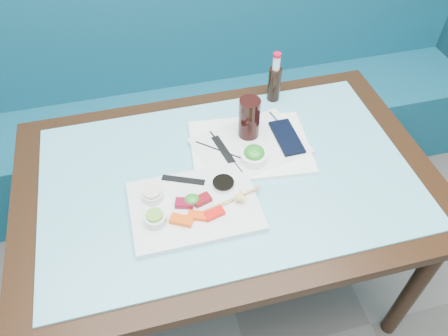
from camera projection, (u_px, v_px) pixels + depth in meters
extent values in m
cube|color=#0F4C61|center=(191.00, 137.00, 2.35)|extent=(3.00, 0.55, 0.45)
cube|color=#0F4C61|center=(177.00, 37.00, 2.15)|extent=(3.00, 0.12, 0.95)
cube|color=black|center=(227.00, 180.00, 1.48)|extent=(1.40, 0.90, 0.04)
cylinder|color=black|center=(414.00, 288.00, 1.61)|extent=(0.06, 0.06, 0.71)
cylinder|color=black|center=(67.00, 201.00, 1.89)|extent=(0.06, 0.06, 0.71)
cylinder|color=black|center=(332.00, 151.00, 2.10)|extent=(0.06, 0.06, 0.71)
cube|color=#63B7C6|center=(227.00, 175.00, 1.46)|extent=(1.22, 0.76, 0.01)
cube|color=silver|center=(195.00, 206.00, 1.35)|extent=(0.39, 0.28, 0.02)
cube|color=#ED4C09|center=(182.00, 220.00, 1.29)|extent=(0.08, 0.06, 0.02)
cube|color=#FF410A|center=(198.00, 216.00, 1.31)|extent=(0.06, 0.05, 0.01)
cube|color=red|center=(214.00, 214.00, 1.31)|extent=(0.07, 0.04, 0.01)
cube|color=maroon|center=(184.00, 203.00, 1.34)|extent=(0.06, 0.05, 0.02)
cube|color=maroon|center=(202.00, 200.00, 1.35)|extent=(0.06, 0.05, 0.02)
ellipsoid|color=#21861F|center=(192.00, 200.00, 1.34)|extent=(0.06, 0.06, 0.03)
cylinder|color=silver|center=(155.00, 219.00, 1.29)|extent=(0.07, 0.07, 0.03)
cylinder|color=#6AA735|center=(154.00, 215.00, 1.28)|extent=(0.05, 0.05, 0.01)
cylinder|color=silver|center=(153.00, 196.00, 1.35)|extent=(0.08, 0.08, 0.03)
cylinder|color=beige|center=(152.00, 192.00, 1.34)|extent=(0.07, 0.07, 0.01)
cylinder|color=white|center=(223.00, 184.00, 1.39)|extent=(0.09, 0.09, 0.01)
cylinder|color=black|center=(223.00, 182.00, 1.38)|extent=(0.09, 0.09, 0.01)
cone|color=#F3D073|center=(242.00, 198.00, 1.33)|extent=(0.05, 0.05, 0.04)
cube|color=black|center=(183.00, 180.00, 1.41)|extent=(0.14, 0.08, 0.00)
cylinder|color=#9F6F4A|center=(230.00, 200.00, 1.35)|extent=(0.20, 0.05, 0.01)
cylinder|color=tan|center=(233.00, 200.00, 1.35)|extent=(0.20, 0.07, 0.01)
cube|color=white|center=(250.00, 147.00, 1.53)|extent=(0.44, 0.35, 0.02)
cube|color=silver|center=(250.00, 145.00, 1.53)|extent=(0.42, 0.34, 0.00)
cylinder|color=white|center=(254.00, 157.00, 1.46)|extent=(0.10, 0.10, 0.04)
ellipsoid|color=#1F831E|center=(254.00, 152.00, 1.45)|extent=(0.08, 0.08, 0.04)
cylinder|color=black|center=(249.00, 118.00, 1.51)|extent=(0.09, 0.09, 0.15)
cube|color=black|center=(287.00, 137.00, 1.54)|extent=(0.08, 0.18, 0.01)
cylinder|color=white|center=(275.00, 119.00, 1.61)|extent=(0.03, 0.08, 0.01)
cylinder|color=black|center=(223.00, 152.00, 1.50)|extent=(0.17, 0.15, 0.01)
cylinder|color=black|center=(226.00, 151.00, 1.50)|extent=(0.06, 0.22, 0.01)
cube|color=black|center=(225.00, 152.00, 1.50)|extent=(0.06, 0.17, 0.00)
cylinder|color=black|center=(274.00, 84.00, 1.68)|extent=(0.06, 0.06, 0.14)
cylinder|color=silver|center=(276.00, 63.00, 1.61)|extent=(0.03, 0.03, 0.05)
cylinder|color=red|center=(277.00, 55.00, 1.58)|extent=(0.04, 0.04, 0.01)
cube|color=navy|center=(161.00, 218.00, 1.33)|extent=(0.15, 0.15, 0.01)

